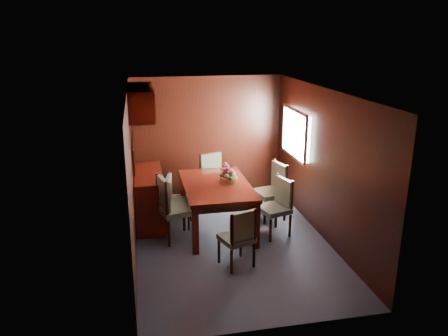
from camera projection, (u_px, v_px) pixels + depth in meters
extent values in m
plane|color=#3C4152|center=(231.00, 240.00, 7.07)|extent=(4.50, 4.50, 0.00)
cube|color=black|center=(132.00, 175.00, 6.43)|extent=(0.02, 4.50, 2.40)
cube|color=black|center=(322.00, 164.00, 6.99)|extent=(0.02, 4.50, 2.40)
cube|color=black|center=(208.00, 136.00, 8.82)|extent=(3.00, 0.02, 2.40)
cube|color=black|center=(276.00, 232.00, 4.61)|extent=(3.00, 0.02, 2.40)
cube|color=black|center=(231.00, 91.00, 6.35)|extent=(3.00, 4.50, 0.02)
cube|color=white|center=(298.00, 133.00, 7.94)|extent=(0.14, 1.10, 0.80)
cube|color=#B2B2B7|center=(294.00, 134.00, 7.93)|extent=(0.04, 1.20, 0.90)
cube|color=black|center=(133.00, 152.00, 7.35)|extent=(0.03, 1.36, 0.41)
cube|color=silver|center=(134.00, 152.00, 7.35)|extent=(0.01, 1.30, 0.35)
cube|color=#390D07|center=(141.00, 102.00, 7.13)|extent=(0.40, 1.40, 0.50)
cube|color=#390D07|center=(149.00, 197.00, 7.64)|extent=(0.48, 1.40, 0.90)
cube|color=#390D07|center=(195.00, 231.00, 6.52)|extent=(0.10, 0.10, 0.75)
cube|color=#390D07|center=(256.00, 226.00, 6.70)|extent=(0.10, 0.10, 0.75)
cube|color=#390D07|center=(183.00, 194.00, 8.02)|extent=(0.10, 0.10, 0.75)
cube|color=#390D07|center=(233.00, 190.00, 8.20)|extent=(0.10, 0.10, 0.75)
cube|color=black|center=(216.00, 190.00, 7.26)|extent=(0.96, 1.61, 0.11)
cube|color=#390D07|center=(216.00, 186.00, 7.24)|extent=(1.09, 1.74, 0.07)
cylinder|color=black|center=(160.00, 223.00, 7.17)|extent=(0.05, 0.05, 0.43)
cylinder|color=black|center=(169.00, 234.00, 6.78)|extent=(0.05, 0.05, 0.43)
cylinder|color=black|center=(184.00, 219.00, 7.34)|extent=(0.05, 0.05, 0.43)
cylinder|color=black|center=(194.00, 229.00, 6.96)|extent=(0.05, 0.05, 0.43)
cube|color=#5E6F54|center=(176.00, 210.00, 6.98)|extent=(0.60, 0.62, 0.09)
cylinder|color=black|center=(158.00, 191.00, 6.99)|extent=(0.05, 0.05, 0.58)
cylinder|color=black|center=(167.00, 200.00, 6.61)|extent=(0.05, 0.05, 0.58)
cube|color=#5E6F54|center=(163.00, 193.00, 6.80)|extent=(0.18, 0.47, 0.49)
cylinder|color=black|center=(171.00, 211.00, 7.73)|extent=(0.04, 0.04, 0.37)
cylinder|color=black|center=(168.00, 220.00, 7.37)|extent=(0.04, 0.04, 0.37)
cylinder|color=black|center=(191.00, 211.00, 7.72)|extent=(0.04, 0.04, 0.37)
cylinder|color=black|center=(189.00, 220.00, 7.36)|extent=(0.04, 0.04, 0.37)
cube|color=#5E6F54|center=(179.00, 203.00, 7.47)|extent=(0.50, 0.52, 0.08)
cylinder|color=black|center=(169.00, 185.00, 7.59)|extent=(0.04, 0.04, 0.49)
cylinder|color=black|center=(166.00, 193.00, 7.23)|extent=(0.04, 0.04, 0.49)
cube|color=#5E6F54|center=(169.00, 188.00, 7.40)|extent=(0.14, 0.40, 0.42)
cylinder|color=black|center=(290.00, 226.00, 7.12)|extent=(0.04, 0.04, 0.39)
cylinder|color=black|center=(276.00, 217.00, 7.46)|extent=(0.04, 0.04, 0.39)
cylinder|color=black|center=(271.00, 231.00, 6.95)|extent=(0.04, 0.04, 0.39)
cylinder|color=black|center=(257.00, 221.00, 7.29)|extent=(0.04, 0.04, 0.39)
cube|color=#5E6F54|center=(274.00, 209.00, 7.12)|extent=(0.56, 0.57, 0.08)
cylinder|color=black|center=(292.00, 196.00, 6.97)|extent=(0.04, 0.04, 0.52)
cylinder|color=black|center=(278.00, 189.00, 7.31)|extent=(0.04, 0.04, 0.52)
cube|color=#5E6F54|center=(284.00, 191.00, 7.12)|extent=(0.18, 0.42, 0.44)
cylinder|color=black|center=(285.00, 210.00, 7.74)|extent=(0.05, 0.05, 0.41)
cylinder|color=black|center=(273.00, 201.00, 8.11)|extent=(0.05, 0.05, 0.41)
cylinder|color=black|center=(265.00, 213.00, 7.58)|extent=(0.05, 0.05, 0.41)
cylinder|color=black|center=(253.00, 205.00, 7.95)|extent=(0.05, 0.05, 0.41)
cube|color=#5E6F54|center=(269.00, 193.00, 7.76)|extent=(0.56, 0.58, 0.08)
cylinder|color=black|center=(287.00, 180.00, 7.58)|extent=(0.05, 0.05, 0.55)
cylinder|color=black|center=(274.00, 173.00, 7.95)|extent=(0.05, 0.05, 0.55)
cube|color=#5E6F54|center=(279.00, 176.00, 7.75)|extent=(0.16, 0.45, 0.47)
cylinder|color=black|center=(232.00, 262.00, 6.03)|extent=(0.04, 0.04, 0.36)
cylinder|color=black|center=(254.00, 255.00, 6.21)|extent=(0.04, 0.04, 0.36)
cylinder|color=black|center=(219.00, 251.00, 6.32)|extent=(0.04, 0.04, 0.36)
cylinder|color=black|center=(241.00, 245.00, 6.50)|extent=(0.04, 0.04, 0.36)
cube|color=#5E6F54|center=(236.00, 238.00, 6.20)|extent=(0.54, 0.53, 0.07)
cylinder|color=black|center=(232.00, 231.00, 5.88)|extent=(0.04, 0.04, 0.48)
cylinder|color=black|center=(255.00, 225.00, 6.06)|extent=(0.04, 0.04, 0.48)
cube|color=#5E6F54|center=(243.00, 226.00, 5.98)|extent=(0.39, 0.18, 0.41)
cylinder|color=black|center=(220.00, 191.00, 8.66)|extent=(0.05, 0.05, 0.41)
cylinder|color=black|center=(201.00, 195.00, 8.44)|extent=(0.05, 0.05, 0.41)
cylinder|color=black|center=(231.00, 197.00, 8.33)|extent=(0.05, 0.05, 0.41)
cylinder|color=black|center=(212.00, 201.00, 8.12)|extent=(0.05, 0.05, 0.41)
cube|color=#5E6F54|center=(216.00, 182.00, 8.31)|extent=(0.62, 0.61, 0.08)
cylinder|color=black|center=(220.00, 164.00, 8.50)|extent=(0.05, 0.05, 0.55)
cylinder|color=black|center=(201.00, 168.00, 8.29)|extent=(0.05, 0.05, 0.55)
cube|color=#5E6F54|center=(211.00, 165.00, 8.37)|extent=(0.44, 0.22, 0.47)
cylinder|color=#B56437|center=(229.00, 180.00, 7.29)|extent=(0.29, 0.29, 0.09)
sphere|color=#214416|center=(229.00, 176.00, 7.27)|extent=(0.22, 0.22, 0.22)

